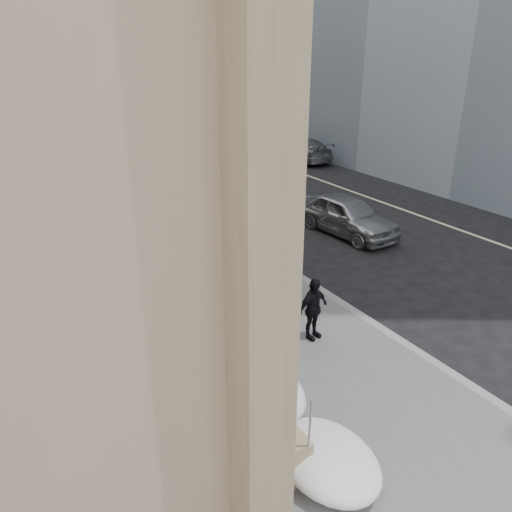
{
  "coord_description": "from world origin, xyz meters",
  "views": [
    {
      "loc": [
        -5.53,
        -6.72,
        6.66
      ],
      "look_at": [
        0.36,
        3.3,
        1.7
      ],
      "focal_mm": 35.0,
      "sensor_mm": 36.0,
      "label": 1
    }
  ],
  "objects_px": {
    "mounted_horse_right": "(248,244)",
    "car_grey": "(301,149)",
    "mounted_horse_left": "(237,311)",
    "car_silver": "(347,215)",
    "pedestrian": "(313,309)"
  },
  "relations": [
    {
      "from": "mounted_horse_left",
      "to": "mounted_horse_right",
      "type": "xyz_separation_m",
      "value": [
        2.04,
        3.11,
        0.14
      ]
    },
    {
      "from": "pedestrian",
      "to": "car_silver",
      "type": "bearing_deg",
      "value": 33.53
    },
    {
      "from": "car_silver",
      "to": "car_grey",
      "type": "xyz_separation_m",
      "value": [
        5.96,
        11.42,
        -0.04
      ]
    },
    {
      "from": "pedestrian",
      "to": "car_silver",
      "type": "height_order",
      "value": "pedestrian"
    },
    {
      "from": "mounted_horse_left",
      "to": "car_silver",
      "type": "bearing_deg",
      "value": -141.26
    },
    {
      "from": "car_grey",
      "to": "pedestrian",
      "type": "bearing_deg",
      "value": 58.22
    },
    {
      "from": "car_grey",
      "to": "mounted_horse_left",
      "type": "bearing_deg",
      "value": 53.53
    },
    {
      "from": "pedestrian",
      "to": "car_grey",
      "type": "bearing_deg",
      "value": 44.99
    },
    {
      "from": "pedestrian",
      "to": "mounted_horse_right",
      "type": "bearing_deg",
      "value": 75.57
    },
    {
      "from": "car_silver",
      "to": "car_grey",
      "type": "distance_m",
      "value": 12.88
    },
    {
      "from": "mounted_horse_left",
      "to": "car_grey",
      "type": "xyz_separation_m",
      "value": [
        13.34,
        16.4,
        -0.45
      ]
    },
    {
      "from": "mounted_horse_right",
      "to": "car_grey",
      "type": "xyz_separation_m",
      "value": [
        11.3,
        13.29,
        -0.59
      ]
    },
    {
      "from": "mounted_horse_right",
      "to": "car_grey",
      "type": "relative_size",
      "value": 0.57
    },
    {
      "from": "pedestrian",
      "to": "car_grey",
      "type": "height_order",
      "value": "pedestrian"
    },
    {
      "from": "pedestrian",
      "to": "car_silver",
      "type": "distance_m",
      "value": 7.77
    }
  ]
}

